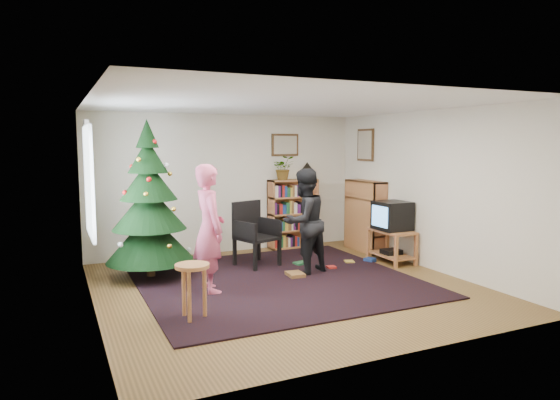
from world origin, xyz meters
name	(u,v)px	position (x,y,z in m)	size (l,w,h in m)	color
floor	(286,286)	(0.00, 0.00, 0.00)	(5.00, 5.00, 0.00)	brown
ceiling	(286,104)	(0.00, 0.00, 2.50)	(5.00, 5.00, 0.00)	white
wall_back	(227,184)	(0.00, 2.50, 1.25)	(5.00, 0.02, 2.50)	silver
wall_front	(403,224)	(0.00, -2.50, 1.25)	(5.00, 0.02, 2.50)	silver
wall_left	(91,207)	(-2.50, 0.00, 1.25)	(0.02, 5.00, 2.50)	silver
wall_right	(430,190)	(2.50, 0.00, 1.25)	(0.02, 5.00, 2.50)	silver
rug	(277,280)	(0.00, 0.30, 0.01)	(3.80, 3.60, 0.02)	black
window_pane	(89,181)	(-2.47, 0.60, 1.50)	(0.04, 1.20, 1.40)	silver
curtain	(88,178)	(-2.43, 1.30, 1.50)	(0.06, 0.35, 1.60)	silver
picture_back	(285,145)	(1.15, 2.48, 1.95)	(0.55, 0.03, 0.42)	#4C3319
picture_right	(366,145)	(2.48, 1.75, 1.95)	(0.03, 0.50, 0.60)	#4C3319
christmas_tree	(149,213)	(-1.62, 1.27, 0.97)	(1.28, 1.28, 2.33)	#3F2816
bookshelf_back	(293,213)	(1.26, 2.34, 0.66)	(0.95, 0.30, 1.30)	#AD673E
bookshelf_right	(365,215)	(2.34, 1.52, 0.66)	(0.30, 0.95, 1.30)	#AD673E
tv_stand	(391,243)	(2.22, 0.56, 0.32)	(0.46, 0.82, 0.55)	#AD673E
crt_tv	(392,216)	(2.22, 0.56, 0.79)	(0.50, 0.54, 0.47)	black
armchair	(254,231)	(0.06, 1.33, 0.57)	(0.72, 0.74, 1.04)	black
stool	(192,277)	(-1.52, -0.76, 0.49)	(0.38, 0.38, 0.64)	#AD673E
person_standing	(209,229)	(-1.03, 0.20, 0.86)	(0.62, 0.41, 1.71)	#CD5274
person_by_chair	(304,222)	(0.55, 0.51, 0.80)	(0.78, 0.61, 1.61)	black
potted_plant	(284,168)	(1.06, 2.34, 1.52)	(0.40, 0.35, 0.45)	gray
table_lamp	(307,168)	(1.56, 2.34, 1.52)	(0.24, 0.24, 0.32)	#A57F33
floor_clutter	(330,265)	(1.11, 0.68, 0.04)	(1.77, 0.83, 0.08)	#A51E19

